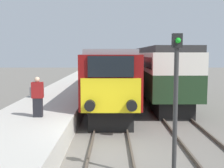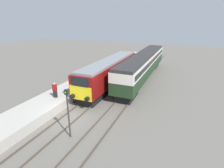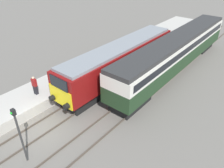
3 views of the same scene
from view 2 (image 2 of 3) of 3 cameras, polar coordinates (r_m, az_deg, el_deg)
name	(u,v)px [view 2 (image 2 of 3)]	position (r m, az deg, el deg)	size (l,w,h in m)	color
ground_plane	(69,119)	(16.87, -13.82, -10.98)	(120.00, 120.00, 0.00)	slate
platform_left	(84,83)	(24.38, -9.19, 0.37)	(3.50, 50.00, 0.89)	#B7B2A8
rails_near_track	(95,97)	(20.55, -5.64, -4.40)	(1.51, 60.00, 0.14)	#4C4238
rails_far_track	(122,102)	(19.29, 3.34, -6.03)	(1.50, 60.00, 0.14)	#4C4238
locomotive	(110,71)	(23.76, -0.56, 4.21)	(2.70, 15.40, 3.65)	black
passenger_carriage	(144,63)	(27.30, 10.29, 6.62)	(2.75, 20.54, 3.87)	black
person_on_platform	(55,90)	(19.14, -18.16, -1.93)	(0.44, 0.26, 1.63)	black
signal_post	(68,110)	(13.32, -14.18, -8.24)	(0.24, 0.28, 3.96)	#333333
luggage_crate	(73,79)	(24.00, -12.66, 1.70)	(0.70, 0.56, 0.60)	#4C4C51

